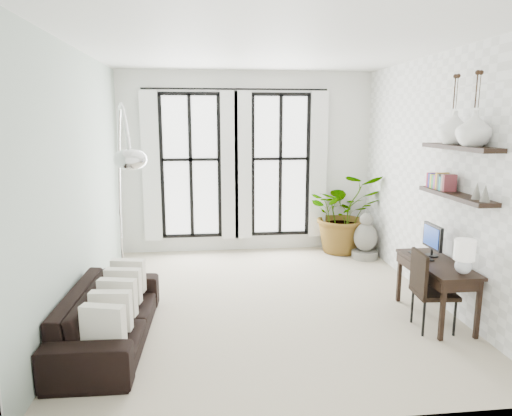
{
  "coord_description": "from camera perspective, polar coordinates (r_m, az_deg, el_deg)",
  "views": [
    {
      "loc": [
        -0.74,
        -5.64,
        2.34
      ],
      "look_at": [
        -0.08,
        0.3,
        1.2
      ],
      "focal_mm": 32.0,
      "sensor_mm": 36.0,
      "label": 1
    }
  ],
  "objects": [
    {
      "name": "floor",
      "position": [
        6.16,
        1.08,
        -11.54
      ],
      "size": [
        5.0,
        5.0,
        0.0
      ],
      "primitive_type": "plane",
      "color": "#BCAF96",
      "rests_on": "ground"
    },
    {
      "name": "ceiling",
      "position": [
        5.76,
        1.2,
        19.39
      ],
      "size": [
        5.0,
        5.0,
        0.0
      ],
      "primitive_type": "plane",
      "color": "white",
      "rests_on": "wall_back"
    },
    {
      "name": "wall_left",
      "position": [
        5.89,
        -21.15,
        2.85
      ],
      "size": [
        0.0,
        5.0,
        5.0
      ],
      "primitive_type": "plane",
      "rotation": [
        1.57,
        0.0,
        1.57
      ],
      "color": "#A5B8AA",
      "rests_on": "floor"
    },
    {
      "name": "wall_right",
      "position": [
        6.43,
        21.48,
        3.44
      ],
      "size": [
        0.0,
        5.0,
        5.0
      ],
      "primitive_type": "plane",
      "rotation": [
        1.57,
        0.0,
        -1.57
      ],
      "color": "white",
      "rests_on": "floor"
    },
    {
      "name": "wall_back",
      "position": [
        8.21,
        -1.14,
        5.64
      ],
      "size": [
        4.5,
        0.0,
        4.5
      ],
      "primitive_type": "plane",
      "rotation": [
        1.57,
        0.0,
        0.0
      ],
      "color": "white",
      "rests_on": "floor"
    },
    {
      "name": "windows",
      "position": [
        8.13,
        -2.5,
        5.29
      ],
      "size": [
        3.26,
        0.13,
        2.65
      ],
      "color": "white",
      "rests_on": "wall_back"
    },
    {
      "name": "wall_shelves",
      "position": [
        5.72,
        23.66,
        3.74
      ],
      "size": [
        0.25,
        1.3,
        0.6
      ],
      "color": "black",
      "rests_on": "wall_right"
    },
    {
      "name": "sofa",
      "position": [
        5.24,
        -17.89,
        -12.66
      ],
      "size": [
        0.86,
        2.07,
        0.6
      ],
      "primitive_type": "imported",
      "rotation": [
        0.0,
        0.0,
        1.54
      ],
      "color": "black",
      "rests_on": "floor"
    },
    {
      "name": "throw_pillows",
      "position": [
        5.15,
        -16.92,
        -10.64
      ],
      "size": [
        0.4,
        1.52,
        0.4
      ],
      "color": "silver",
      "rests_on": "sofa"
    },
    {
      "name": "plant",
      "position": [
        8.33,
        10.95,
        -0.58
      ],
      "size": [
        1.34,
        1.17,
        1.45
      ],
      "primitive_type": "imported",
      "rotation": [
        0.0,
        0.0,
        -0.04
      ],
      "color": "#2D7228",
      "rests_on": "floor"
    },
    {
      "name": "desk",
      "position": [
        5.77,
        21.93,
        -6.75
      ],
      "size": [
        0.51,
        1.2,
        1.1
      ],
      "color": "black",
      "rests_on": "floor"
    },
    {
      "name": "desk_chair",
      "position": [
        5.55,
        20.65,
        -9.08
      ],
      "size": [
        0.47,
        0.47,
        0.91
      ],
      "rotation": [
        0.0,
        0.0,
        -0.08
      ],
      "color": "black",
      "rests_on": "floor"
    },
    {
      "name": "arc_lamp",
      "position": [
        5.54,
        -16.36,
        6.47
      ],
      "size": [
        0.76,
        1.75,
        2.54
      ],
      "color": "silver",
      "rests_on": "floor"
    },
    {
      "name": "buddha",
      "position": [
        8.08,
        13.51,
        -3.85
      ],
      "size": [
        0.45,
        0.45,
        0.8
      ],
      "color": "gray",
      "rests_on": "floor"
    },
    {
      "name": "vase_a",
      "position": [
        5.44,
        25.61,
        8.97
      ],
      "size": [
        0.37,
        0.37,
        0.38
      ],
      "primitive_type": "imported",
      "color": "white",
      "rests_on": "shelf_upper"
    },
    {
      "name": "vase_b",
      "position": [
        5.78,
        23.52,
        9.18
      ],
      "size": [
        0.37,
        0.37,
        0.38
      ],
      "primitive_type": "imported",
      "color": "white",
      "rests_on": "shelf_upper"
    }
  ]
}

